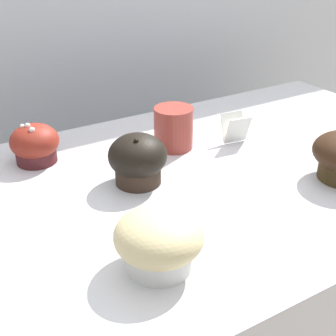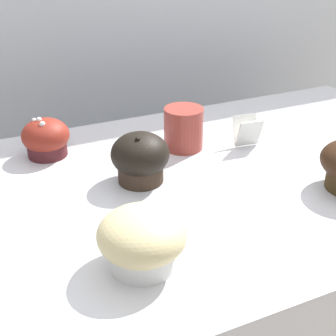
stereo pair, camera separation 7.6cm
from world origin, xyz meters
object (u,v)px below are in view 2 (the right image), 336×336
muffin_front_left (142,239)px  coffee_cup (183,127)px  muffin_back_right (46,138)px  muffin_front_center (140,158)px

muffin_front_left → coffee_cup: 0.37m
coffee_cup → muffin_back_right: bearing=163.4°
muffin_front_center → coffee_cup: 0.16m
muffin_front_left → coffee_cup: size_ratio=1.04×
coffee_cup → muffin_front_center: bearing=-144.1°
muffin_front_center → muffin_front_left: size_ratio=0.86×
muffin_front_center → muffin_front_left: muffin_front_center is taller
muffin_front_center → muffin_front_left: 0.23m
muffin_front_center → coffee_cup: bearing=35.9°
muffin_back_right → muffin_front_left: (0.05, -0.38, 0.01)m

